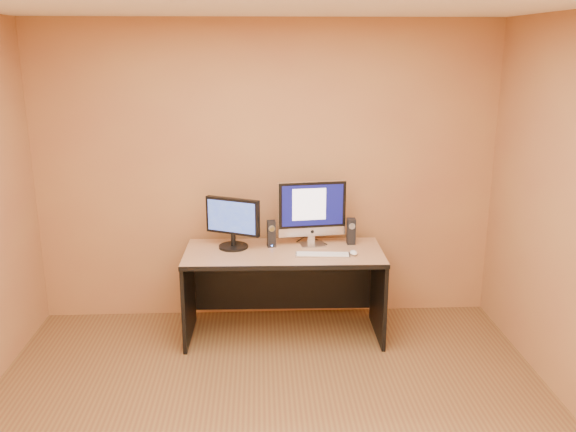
{
  "coord_description": "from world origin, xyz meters",
  "views": [
    {
      "loc": [
        -0.06,
        -3.2,
        2.37
      ],
      "look_at": [
        0.16,
        1.41,
        1.08
      ],
      "focal_mm": 38.0,
      "sensor_mm": 36.0,
      "label": 1
    }
  ],
  "objects": [
    {
      "name": "mouse",
      "position": [
        0.68,
        1.4,
        0.77
      ],
      "size": [
        0.06,
        0.11,
        0.04
      ],
      "primitive_type": "ellipsoid",
      "rotation": [
        0.0,
        0.0,
        0.05
      ],
      "color": "white",
      "rests_on": "desk"
    },
    {
      "name": "second_monitor",
      "position": [
        -0.29,
        1.63,
        0.96
      ],
      "size": [
        0.54,
        0.43,
        0.42
      ],
      "primitive_type": null,
      "rotation": [
        0.0,
        0.0,
        -0.45
      ],
      "color": "black",
      "rests_on": "desk"
    },
    {
      "name": "desk",
      "position": [
        0.13,
        1.51,
        0.37
      ],
      "size": [
        1.63,
        0.74,
        0.75
      ],
      "primitive_type": null,
      "rotation": [
        0.0,
        0.0,
        -0.02
      ],
      "color": "#AD7F56",
      "rests_on": "ground"
    },
    {
      "name": "imac",
      "position": [
        0.37,
        1.67,
        1.03
      ],
      "size": [
        0.6,
        0.28,
        0.56
      ],
      "primitive_type": null,
      "rotation": [
        0.0,
        0.0,
        0.12
      ],
      "color": "silver",
      "rests_on": "desk"
    },
    {
      "name": "cable_a",
      "position": [
        0.45,
        1.76,
        0.75
      ],
      "size": [
        0.11,
        0.2,
        0.01
      ],
      "primitive_type": "cylinder",
      "rotation": [
        1.57,
        0.0,
        0.49
      ],
      "color": "black",
      "rests_on": "desk"
    },
    {
      "name": "cable_b",
      "position": [
        0.29,
        1.83,
        0.75
      ],
      "size": [
        0.09,
        0.16,
        0.01
      ],
      "primitive_type": "cylinder",
      "rotation": [
        1.57,
        0.0,
        -0.5
      ],
      "color": "black",
      "rests_on": "desk"
    },
    {
      "name": "speaker_left",
      "position": [
        0.03,
        1.65,
        0.86
      ],
      "size": [
        0.08,
        0.08,
        0.22
      ],
      "primitive_type": null,
      "rotation": [
        0.0,
        0.0,
        0.1
      ],
      "color": "black",
      "rests_on": "desk"
    },
    {
      "name": "keyboard",
      "position": [
        0.43,
        1.39,
        0.76
      ],
      "size": [
        0.44,
        0.15,
        0.02
      ],
      "primitive_type": "cube",
      "rotation": [
        0.0,
        0.0,
        -0.09
      ],
      "color": "#BABABE",
      "rests_on": "desk"
    },
    {
      "name": "walls",
      "position": [
        0.0,
        0.0,
        1.3
      ],
      "size": [
        4.0,
        4.0,
        2.6
      ],
      "primitive_type": null,
      "color": "#A67843",
      "rests_on": "ground"
    },
    {
      "name": "speaker_right",
      "position": [
        0.7,
        1.68,
        0.86
      ],
      "size": [
        0.07,
        0.07,
        0.22
      ],
      "primitive_type": null,
      "rotation": [
        0.0,
        0.0,
        0.02
      ],
      "color": "black",
      "rests_on": "desk"
    }
  ]
}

